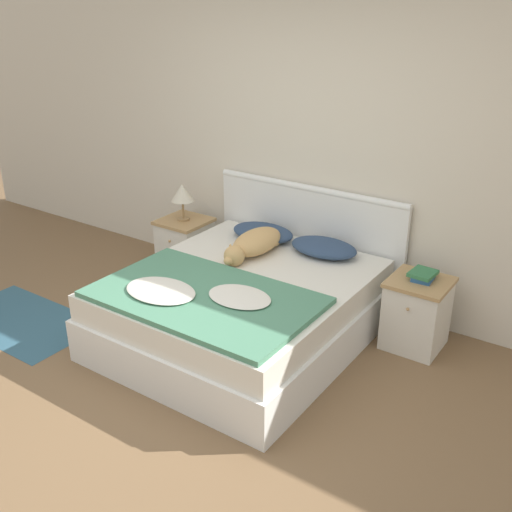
{
  "coord_description": "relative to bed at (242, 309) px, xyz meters",
  "views": [
    {
      "loc": [
        2.33,
        -2.13,
        2.43
      ],
      "look_at": [
        -0.01,
        1.27,
        0.62
      ],
      "focal_mm": 42.0,
      "sensor_mm": 36.0,
      "label": 1
    }
  ],
  "objects": [
    {
      "name": "bed",
      "position": [
        0.0,
        0.0,
        0.0
      ],
      "size": [
        1.69,
        1.91,
        0.52
      ],
      "color": "white",
      "rests_on": "ground_plane"
    },
    {
      "name": "headboard",
      "position": [
        0.0,
        0.98,
        0.25
      ],
      "size": [
        1.77,
        0.06,
        0.98
      ],
      "color": "white",
      "rests_on": "ground_plane"
    },
    {
      "name": "book_stack",
      "position": [
        1.13,
        0.68,
        0.32
      ],
      "size": [
        0.18,
        0.21,
        0.06
      ],
      "color": "#285689",
      "rests_on": "nightstand_right"
    },
    {
      "name": "quilt",
      "position": [
        -0.01,
        -0.44,
        0.29
      ],
      "size": [
        1.53,
        0.94,
        0.07
      ],
      "color": "#4C8466",
      "rests_on": "bed"
    },
    {
      "name": "pillow_right",
      "position": [
        0.29,
        0.72,
        0.32
      ],
      "size": [
        0.56,
        0.37,
        0.11
      ],
      "color": "navy",
      "rests_on": "bed"
    },
    {
      "name": "ground_plane",
      "position": [
        0.01,
        -1.08,
        -0.26
      ],
      "size": [
        16.0,
        16.0,
        0.0
      ],
      "primitive_type": "plane",
      "color": "brown"
    },
    {
      "name": "nightstand_right",
      "position": [
        1.12,
        0.66,
        0.01
      ],
      "size": [
        0.43,
        0.43,
        0.54
      ],
      "color": "silver",
      "rests_on": "ground_plane"
    },
    {
      "name": "table_lamp",
      "position": [
        -1.12,
        0.65,
        0.53
      ],
      "size": [
        0.21,
        0.21,
        0.34
      ],
      "color": "#9E7A4C",
      "rests_on": "nightstand_left"
    },
    {
      "name": "dog",
      "position": [
        -0.17,
        0.41,
        0.36
      ],
      "size": [
        0.28,
        0.77,
        0.19
      ],
      "color": "tan",
      "rests_on": "bed"
    },
    {
      "name": "rug",
      "position": [
        -1.63,
        -0.8,
        -0.26
      ],
      "size": [
        1.24,
        0.72,
        0.0
      ],
      "color": "#335B70",
      "rests_on": "ground_plane"
    },
    {
      "name": "nightstand_left",
      "position": [
        -1.12,
        0.66,
        0.01
      ],
      "size": [
        0.43,
        0.43,
        0.54
      ],
      "color": "silver",
      "rests_on": "ground_plane"
    },
    {
      "name": "pillow_left",
      "position": [
        -0.29,
        0.72,
        0.32
      ],
      "size": [
        0.56,
        0.37,
        0.11
      ],
      "color": "navy",
      "rests_on": "bed"
    },
    {
      "name": "wall_back",
      "position": [
        0.01,
        1.05,
        1.02
      ],
      "size": [
        9.0,
        0.06,
        2.55
      ],
      "color": "beige",
      "rests_on": "ground_plane"
    }
  ]
}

